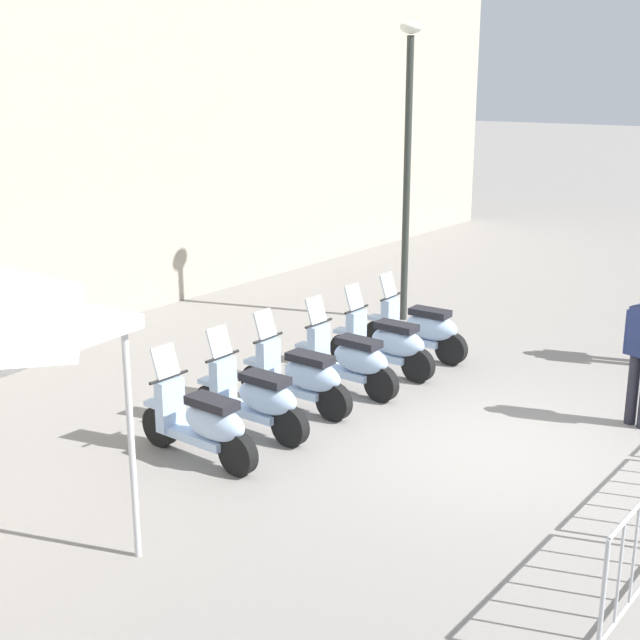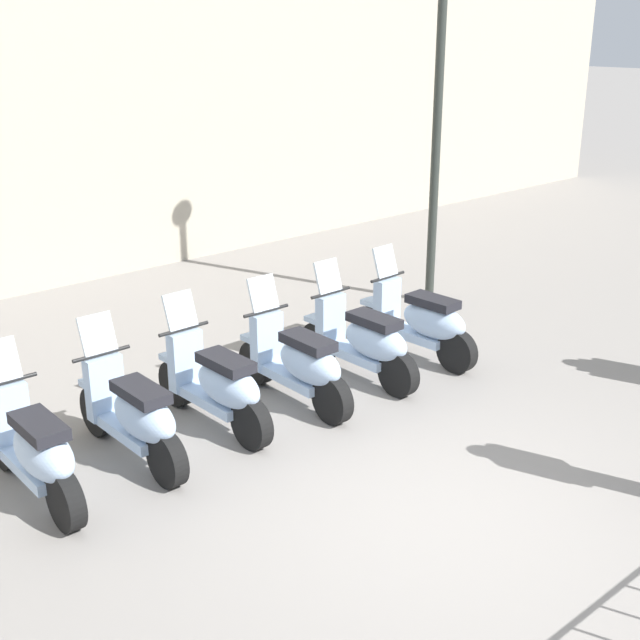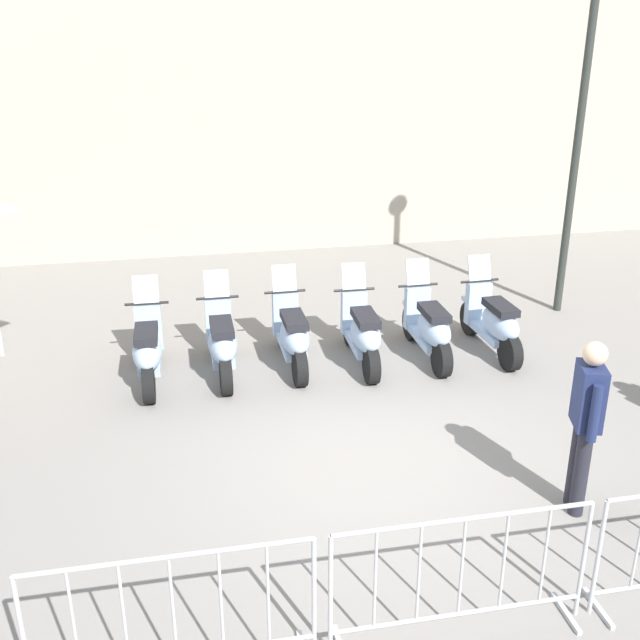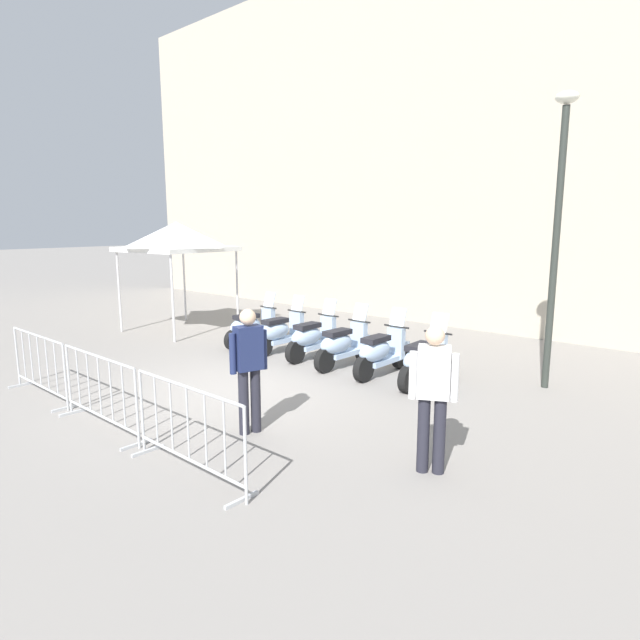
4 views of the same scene
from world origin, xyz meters
name	(u,v)px [view 2 (image 2 of 4)]	position (x,y,z in m)	size (l,w,h in m)	color
ground_plane	(448,519)	(0.00, 0.00, 0.00)	(120.00, 120.00, 0.00)	gray
motorcycle_0	(34,450)	(-2.05, 2.64, 0.45)	(0.59, 1.72, 1.24)	black
motorcycle_1	(133,415)	(-1.13, 2.58, 0.45)	(0.58, 1.73, 1.24)	black
motorcycle_2	(216,385)	(-0.21, 2.55, 0.45)	(0.56, 1.73, 1.24)	black
motorcycle_3	(298,363)	(0.69, 2.35, 0.45)	(0.59, 1.72, 1.24)	black
motorcycle_4	(363,341)	(1.61, 2.26, 0.45)	(0.56, 1.73, 1.24)	black
motorcycle_5	(420,322)	(2.53, 2.17, 0.45)	(0.56, 1.73, 1.24)	black
street_lamp	(439,75)	(4.33, 3.33, 3.05)	(0.36, 0.36, 4.95)	#2D332D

